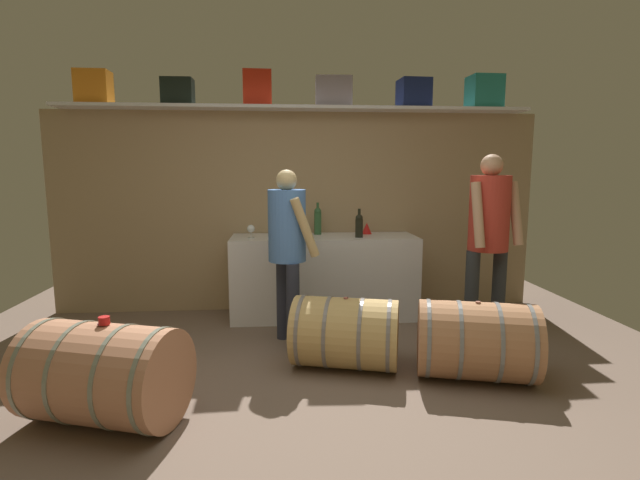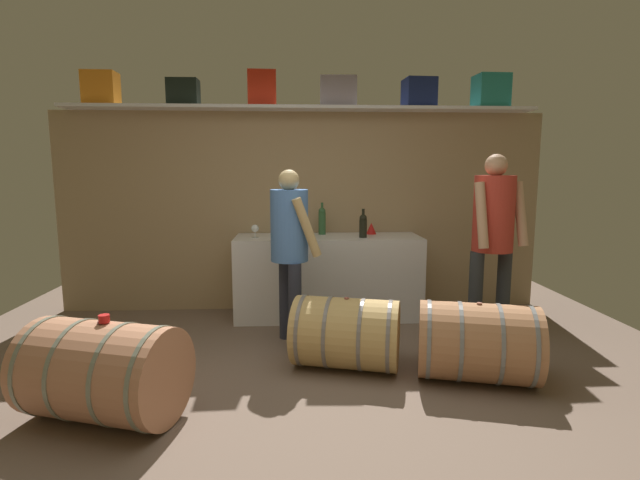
% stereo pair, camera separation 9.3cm
% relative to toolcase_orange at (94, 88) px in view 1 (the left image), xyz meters
% --- Properties ---
extents(ground_plane, '(6.46, 7.97, 0.02)m').
position_rel_toolcase_orange_xyz_m(ground_plane, '(2.04, -1.64, -2.36)').
color(ground_plane, '#715D4F').
extents(back_wall_panel, '(5.26, 0.10, 2.16)m').
position_rel_toolcase_orange_xyz_m(back_wall_panel, '(2.04, 0.15, -1.28)').
color(back_wall_panel, tan).
rests_on(back_wall_panel, ground).
extents(high_shelf_board, '(4.84, 0.40, 0.03)m').
position_rel_toolcase_orange_xyz_m(high_shelf_board, '(2.04, 0.00, -0.18)').
color(high_shelf_board, silver).
rests_on(high_shelf_board, back_wall_panel).
extents(toolcase_orange, '(0.32, 0.24, 0.33)m').
position_rel_toolcase_orange_xyz_m(toolcase_orange, '(0.00, 0.00, 0.00)').
color(toolcase_orange, orange).
rests_on(toolcase_orange, high_shelf_board).
extents(toolcase_black, '(0.31, 0.21, 0.27)m').
position_rel_toolcase_orange_xyz_m(toolcase_black, '(0.82, 0.00, -0.03)').
color(toolcase_black, black).
rests_on(toolcase_black, high_shelf_board).
extents(toolcase_red, '(0.30, 0.22, 0.36)m').
position_rel_toolcase_orange_xyz_m(toolcase_red, '(1.63, 0.00, 0.01)').
color(toolcase_red, red).
rests_on(toolcase_red, high_shelf_board).
extents(toolcase_grey, '(0.39, 0.26, 0.31)m').
position_rel_toolcase_orange_xyz_m(toolcase_grey, '(2.41, 0.00, -0.01)').
color(toolcase_grey, gray).
rests_on(toolcase_grey, high_shelf_board).
extents(toolcase_navy, '(0.33, 0.31, 0.30)m').
position_rel_toolcase_orange_xyz_m(toolcase_navy, '(3.27, 0.00, -0.02)').
color(toolcase_navy, navy).
rests_on(toolcase_navy, high_shelf_board).
extents(toolcase_teal, '(0.34, 0.30, 0.35)m').
position_rel_toolcase_orange_xyz_m(toolcase_teal, '(4.04, 0.00, 0.01)').
color(toolcase_teal, '#227F7A').
rests_on(toolcase_teal, high_shelf_board).
extents(work_cabinet, '(1.92, 0.61, 0.86)m').
position_rel_toolcase_orange_xyz_m(work_cabinet, '(2.30, -0.22, -1.93)').
color(work_cabinet, silver).
rests_on(work_cabinet, ground).
extents(wine_bottle_green, '(0.08, 0.08, 0.34)m').
position_rel_toolcase_orange_xyz_m(wine_bottle_green, '(2.24, -0.06, -1.35)').
color(wine_bottle_green, '#2F5B34').
rests_on(wine_bottle_green, work_cabinet).
extents(wine_bottle_dark, '(0.08, 0.08, 0.29)m').
position_rel_toolcase_orange_xyz_m(wine_bottle_dark, '(2.65, -0.33, -1.37)').
color(wine_bottle_dark, black).
rests_on(wine_bottle_dark, work_cabinet).
extents(wine_glass, '(0.08, 0.08, 0.13)m').
position_rel_toolcase_orange_xyz_m(wine_glass, '(1.55, -0.29, -1.41)').
color(wine_glass, white).
rests_on(wine_glass, work_cabinet).
extents(red_funnel, '(0.11, 0.11, 0.12)m').
position_rel_toolcase_orange_xyz_m(red_funnel, '(2.77, -0.06, -1.44)').
color(red_funnel, red).
rests_on(red_funnel, work_cabinet).
extents(wine_barrel_near, '(1.06, 0.86, 0.63)m').
position_rel_toolcase_orange_xyz_m(wine_barrel_near, '(0.77, -2.25, -2.04)').
color(wine_barrel_near, '#AF7453').
rests_on(wine_barrel_near, ground).
extents(wine_barrel_far, '(0.96, 0.77, 0.59)m').
position_rel_toolcase_orange_xyz_m(wine_barrel_far, '(3.28, -1.84, -2.06)').
color(wine_barrel_far, '#AB734B').
rests_on(wine_barrel_far, ground).
extents(wine_barrel_flank, '(0.92, 0.74, 0.56)m').
position_rel_toolcase_orange_xyz_m(wine_barrel_flank, '(2.34, -1.55, -2.08)').
color(wine_barrel_flank, tan).
rests_on(wine_barrel_flank, ground).
extents(tasting_cup, '(0.07, 0.07, 0.05)m').
position_rel_toolcase_orange_xyz_m(tasting_cup, '(0.79, -2.25, -1.71)').
color(tasting_cup, red).
rests_on(tasting_cup, wine_barrel_near).
extents(winemaker_pouring, '(0.52, 0.43, 1.68)m').
position_rel_toolcase_orange_xyz_m(winemaker_pouring, '(3.72, -0.98, -1.32)').
color(winemaker_pouring, '#2E3236').
rests_on(winemaker_pouring, ground).
extents(visitor_tasting, '(0.45, 0.50, 1.54)m').
position_rel_toolcase_orange_xyz_m(visitor_tasting, '(1.91, -0.99, -1.41)').
color(visitor_tasting, '#292D3D').
rests_on(visitor_tasting, ground).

